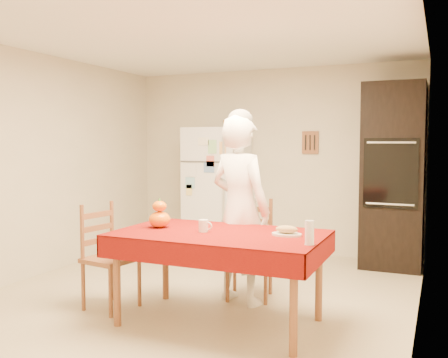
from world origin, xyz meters
The scene contains 17 objects.
floor centered at (0.00, 0.00, 0.00)m, with size 4.50×4.50×0.00m, color tan.
room_shell centered at (0.00, 0.00, 1.62)m, with size 4.02×4.52×2.51m.
refrigerator centered at (-0.65, 1.88, 0.85)m, with size 0.75×0.74×1.70m.
oven_cabinet centered at (1.63, 1.93, 1.10)m, with size 0.70×0.62×2.20m.
dining_table centered at (0.50, -0.61, 0.69)m, with size 1.70×1.00×0.76m.
chair_far centered at (0.48, 0.18, 0.51)m, with size 0.49×0.47×0.95m.
chair_left centered at (-0.61, -0.65, 0.51)m, with size 0.46×0.48×0.95m.
seated_woman centered at (0.45, -0.03, 0.87)m, with size 0.64×0.42×1.75m, color white.
coffee_mug centered at (0.37, -0.64, 0.81)m, with size 0.08×0.08×0.10m, color white.
pumpkin_lower centered at (-0.07, -0.60, 0.83)m, with size 0.19×0.19×0.14m, color #CC4204.
pumpkin_upper centered at (-0.07, -0.60, 0.95)m, with size 0.12×0.12×0.09m, color #EC4505.
wine_glass centered at (1.30, -0.81, 0.85)m, with size 0.07×0.07×0.18m, color white.
bread_plate centered at (1.05, -0.53, 0.77)m, with size 0.24×0.24×0.02m, color silver.
bread_loaf centered at (1.05, -0.53, 0.81)m, with size 0.18×0.10×0.06m, color tan.
spice_jar_left centered at (-0.56, 1.93, 1.75)m, with size 0.05×0.05×0.10m, color brown.
spice_jar_mid centered at (-0.50, 1.93, 1.75)m, with size 0.05×0.05×0.10m, color #98551B.
spice_jar_right centered at (-0.43, 1.93, 1.75)m, with size 0.05×0.05×0.10m, color brown.
Camera 1 is at (2.15, -4.31, 1.49)m, focal length 40.00 mm.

